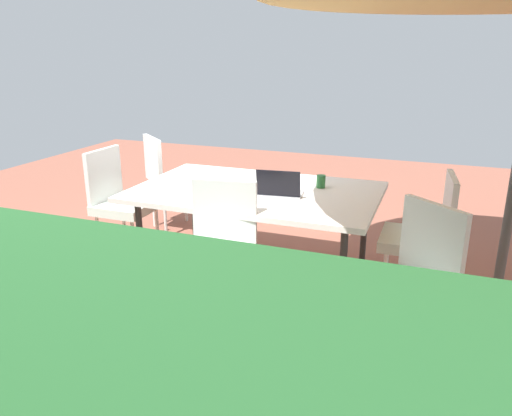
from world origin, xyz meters
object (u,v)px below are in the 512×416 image
object	(u,v)px
chair_west	(424,233)
cup	(321,181)
chair_southeast	(169,178)
dining_table	(256,195)
chair_north	(219,249)
laptop	(280,190)
chair_east	(120,199)
chair_northwest	(410,279)

from	to	relation	value
chair_west	cup	size ratio (longest dim) A/B	9.84
chair_southeast	dining_table	bearing A→B (deg)	-171.51
chair_north	laptop	bearing A→B (deg)	62.97
chair_east	chair_west	size ratio (longest dim) A/B	1.00
dining_table	chair_east	bearing A→B (deg)	1.25
dining_table	chair_east	world-z (taller)	chair_east
cup	chair_north	bearing A→B (deg)	65.65
cup	dining_table	bearing A→B (deg)	26.68
chair_northwest	cup	world-z (taller)	chair_northwest
chair_north	cup	size ratio (longest dim) A/B	9.84
chair_northwest	cup	xyz separation A→B (m)	(0.77, -0.99, 0.26)
chair_north	laptop	distance (m)	0.71
chair_east	chair_northwest	distance (m)	2.59
cup	chair_southeast	bearing A→B (deg)	-17.31
laptop	cup	xyz separation A→B (m)	(-0.23, -0.34, 0.00)
chair_east	chair_northwest	xyz separation A→B (m)	(-2.48, 0.73, 0.00)
chair_west	cup	world-z (taller)	chair_west
dining_table	laptop	size ratio (longest dim) A/B	5.37
laptop	cup	world-z (taller)	laptop
chair_east	chair_north	distance (m)	1.46
laptop	cup	distance (m)	0.41
dining_table	laptop	distance (m)	0.27
dining_table	chair_west	distance (m)	1.27
chair_east	dining_table	bearing A→B (deg)	-87.41
chair_east	cup	size ratio (longest dim) A/B	9.84
chair_north	cup	world-z (taller)	chair_north
chair_southeast	laptop	distance (m)	1.71
chair_northwest	laptop	world-z (taller)	chair_northwest
chair_northwest	chair_east	bearing A→B (deg)	-157.16
chair_west	laptop	distance (m)	1.07
dining_table	cup	distance (m)	0.52
chair_north	chair_east	bearing A→B (deg)	142.38
chair_north	laptop	world-z (taller)	chair_north
laptop	dining_table	bearing A→B (deg)	-32.51
chair_east	chair_west	bearing A→B (deg)	-87.17
chair_northwest	cup	bearing A→B (deg)	167.19
chair_west	laptop	bearing A→B (deg)	-87.89
dining_table	chair_northwest	size ratio (longest dim) A/B	1.91
cup	chair_east	bearing A→B (deg)	8.52
cup	chair_northwest	bearing A→B (deg)	127.95
chair_north	chair_west	bearing A→B (deg)	23.58
chair_east	cup	xyz separation A→B (m)	(-1.71, -0.26, 0.26)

